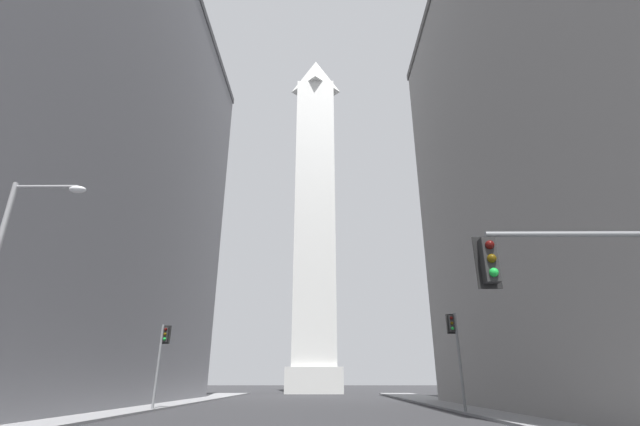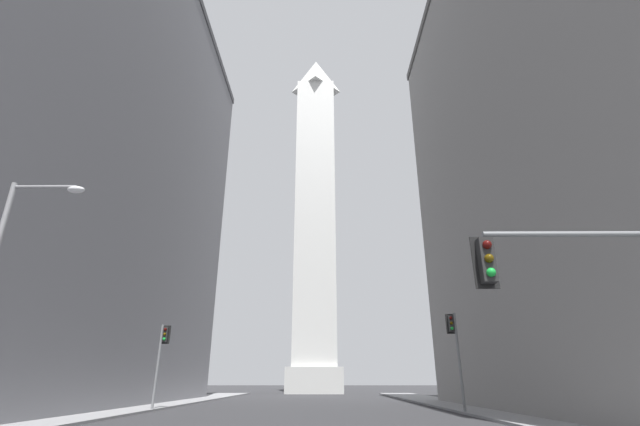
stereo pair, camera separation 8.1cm
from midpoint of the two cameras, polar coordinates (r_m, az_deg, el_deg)
name	(u,v)px [view 2 (the right image)]	position (r m, az deg, el deg)	size (l,w,h in m)	color
sidewalk_left	(89,414)	(31.69, -28.37, -22.56)	(5.00, 89.21, 0.15)	gray
sidewalk_right	(511,415)	(30.53, 24.23, -23.32)	(5.00, 89.21, 0.15)	gray
building_left	(16,134)	(46.63, -35.39, 8.54)	(25.36, 50.28, 44.32)	slate
obelisk	(315,208)	(81.94, -0.59, 0.73)	(9.27, 9.27, 67.83)	silver
traffic_light_near_right	(615,282)	(12.51, 34.84, -7.51)	(5.18, 0.51, 5.48)	slate
traffic_light_mid_left	(161,353)	(34.83, -20.36, -17.08)	(0.78, 0.50, 5.87)	slate
traffic_light_mid_right	(456,346)	(31.16, 17.71, -16.52)	(0.77, 0.50, 6.29)	slate
street_lamp	(0,275)	(18.81, -36.78, -6.62)	(2.82, 0.36, 8.98)	gray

